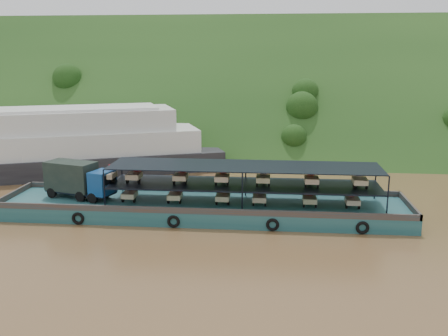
{
  "coord_description": "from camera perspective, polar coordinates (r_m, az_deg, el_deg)",
  "views": [
    {
      "loc": [
        2.53,
        -43.08,
        13.76
      ],
      "look_at": [
        -2.0,
        3.0,
        3.2
      ],
      "focal_mm": 40.0,
      "sensor_mm": 36.0,
      "label": 1
    }
  ],
  "objects": [
    {
      "name": "cargo_barge",
      "position": [
        43.75,
        -3.31,
        -3.98
      ],
      "size": [
        35.0,
        7.18,
        4.54
      ],
      "color": "#15474C",
      "rests_on": "ground"
    },
    {
      "name": "passenger_ferry",
      "position": [
        62.08,
        -18.29,
        2.54
      ],
      "size": [
        38.93,
        23.14,
        7.72
      ],
      "rotation": [
        0.0,
        0.0,
        0.38
      ],
      "color": "black",
      "rests_on": "ground"
    },
    {
      "name": "hillside",
      "position": [
        80.31,
        3.73,
        2.95
      ],
      "size": [
        140.0,
        39.6,
        39.6
      ],
      "primitive_type": "cube",
      "rotation": [
        0.79,
        0.0,
        0.0
      ],
      "color": "#193A15",
      "rests_on": "ground"
    },
    {
      "name": "ground",
      "position": [
        45.29,
        2.16,
        -4.85
      ],
      "size": [
        160.0,
        160.0,
        0.0
      ],
      "primitive_type": "plane",
      "color": "brown",
      "rests_on": "ground"
    }
  ]
}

